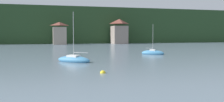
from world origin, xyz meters
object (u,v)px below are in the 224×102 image
object	(u,v)px
shore_building_central	(119,32)
mooring_buoy_far	(103,73)
shore_building_westcentral	(60,34)
sailboat_far_1	(74,60)
sailboat_far_6	(153,53)

from	to	relation	value
shore_building_central	mooring_buoy_far	world-z (taller)	shore_building_central
shore_building_westcentral	sailboat_far_1	bearing A→B (deg)	-91.95
shore_building_westcentral	mooring_buoy_far	distance (m)	68.77
shore_building_central	mooring_buoy_far	distance (m)	73.59
shore_building_westcentral	shore_building_central	world-z (taller)	shore_building_central
shore_building_westcentral	shore_building_central	distance (m)	22.46
mooring_buoy_far	sailboat_far_6	bearing A→B (deg)	54.10
sailboat_far_1	sailboat_far_6	size ratio (longest dim) A/B	1.20
sailboat_far_6	mooring_buoy_far	bearing A→B (deg)	-88.07
shore_building_central	sailboat_far_6	distance (m)	52.20
sailboat_far_6	sailboat_far_1	bearing A→B (deg)	-112.64
sailboat_far_1	mooring_buoy_far	world-z (taller)	sailboat_far_1
shore_building_westcentral	sailboat_far_6	distance (m)	51.81
sailboat_far_6	shore_building_central	bearing A→B (deg)	117.34
shore_building_westcentral	sailboat_far_6	bearing A→B (deg)	-75.49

